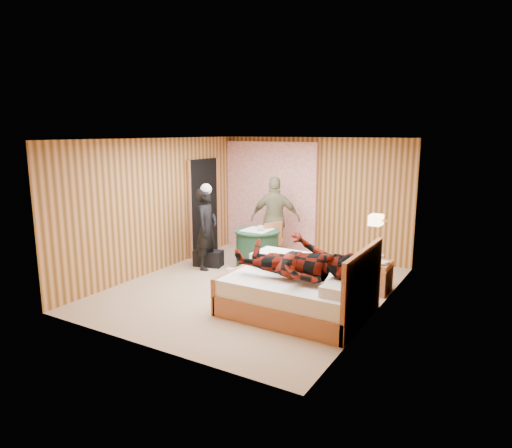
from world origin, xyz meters
The scene contains 23 objects.
floor centered at (0.00, 0.00, 0.00)m, with size 4.20×5.00×0.01m, color tan.
ceiling centered at (0.00, 0.00, 2.50)m, with size 4.20×5.00×0.01m, color white.
wall_back centered at (0.00, 2.50, 1.25)m, with size 4.20×0.02×2.50m, color tan.
wall_left centered at (-2.10, 0.00, 1.25)m, with size 0.02×5.00×2.50m, color tan.
wall_right centered at (2.10, 0.00, 1.25)m, with size 0.02×5.00×2.50m, color tan.
curtain centered at (-1.00, 2.43, 1.20)m, with size 2.20×0.08×2.40m, color white.
doorway centered at (-2.06, 1.40, 1.02)m, with size 0.06×0.90×2.05m, color black.
wall_lamp centered at (1.92, 0.45, 1.30)m, with size 0.26×0.24×0.16m.
bed centered at (1.12, -0.50, 0.31)m, with size 2.00×1.58×1.08m.
nightstand centered at (1.88, 0.89, 0.27)m, with size 0.39×0.54×0.52m.
round_table centered at (-0.50, 1.02, 0.39)m, with size 0.87×0.87×0.77m.
chair_far centered at (-0.54, 1.70, 0.54)m, with size 0.55×0.55×0.93m.
chair_near centered at (-0.41, 1.36, 0.51)m, with size 0.54×0.54×0.88m.
duffel_bag centered at (-1.43, 0.68, 0.16)m, with size 0.55×0.30×0.31m, color black.
sneaker_left centered at (-0.67, 0.45, 0.06)m, with size 0.27×0.11×0.12m, color silver.
sneaker_right centered at (-0.24, 0.49, 0.07)m, with size 0.30×0.12×0.13m, color silver.
woman_standing centered at (-1.35, 0.54, 0.79)m, with size 0.58×0.38×1.58m, color black.
man_at_table centered at (-0.50, 1.75, 0.86)m, with size 1.01×0.42×1.72m, color #706D4B.
man_on_bed centered at (1.15, -0.73, 0.97)m, with size 1.77×0.67×0.86m, color #611209.
book_lower centered at (1.88, 0.84, 0.53)m, with size 0.17×0.22×0.02m, color silver.
book_upper centered at (1.88, 0.84, 0.55)m, with size 0.16×0.22×0.02m, color silver.
cup_nightstand centered at (1.88, 1.02, 0.56)m, with size 0.10×0.10×0.09m, color silver.
cup_table centered at (-0.40, 0.97, 0.82)m, with size 0.12×0.12×0.10m, color silver.
Camera 1 is at (3.80, -6.33, 2.63)m, focal length 32.00 mm.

